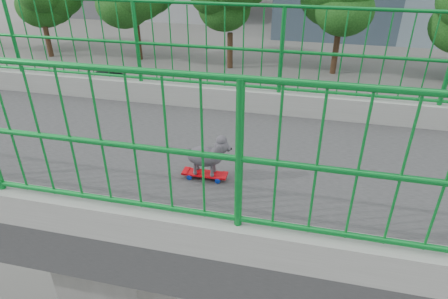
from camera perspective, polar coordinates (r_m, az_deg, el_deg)
road at (r=19.04m, az=4.34°, el=0.30°), size 18.00×90.00×0.02m
footbridge at (r=5.80m, az=-15.82°, el=-14.82°), size 3.00×24.00×7.00m
railing at (r=4.69m, az=-19.05°, el=3.24°), size 3.00×24.00×1.42m
street_trees at (r=29.93m, az=11.18°, el=20.04°), size 5.30×60.40×7.26m
skateboard at (r=3.86m, az=-2.87°, el=-3.69°), size 0.14×0.46×0.06m
poodle at (r=3.73m, az=-2.58°, el=-0.79°), size 0.20×0.48×0.40m
car_0 at (r=12.81m, az=17.26°, el=-13.61°), size 1.72×4.27×1.45m
car_1 at (r=20.08m, az=-29.34°, el=0.51°), size 1.68×4.82×1.59m
car_2 at (r=20.18m, az=-15.07°, el=3.47°), size 2.53×5.50×1.53m
car_3 at (r=23.72m, az=-16.22°, el=7.20°), size 2.16×5.30×1.54m
car_4 at (r=27.17m, az=-16.33°, el=9.80°), size 1.68×4.18×1.42m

